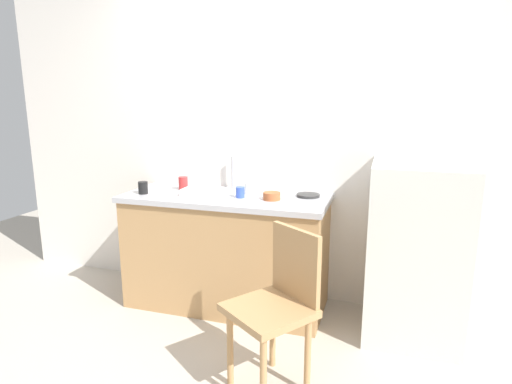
% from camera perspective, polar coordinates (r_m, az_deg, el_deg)
% --- Properties ---
extents(ground_plane, '(8.00, 8.00, 0.00)m').
position_cam_1_polar(ground_plane, '(2.82, -2.21, -21.32)').
color(ground_plane, '#BCB2A3').
extents(back_wall, '(4.80, 0.10, 2.48)m').
position_cam_1_polar(back_wall, '(3.33, 3.37, 6.68)').
color(back_wall, white).
rests_on(back_wall, ground_plane).
extents(cabinet_base, '(1.48, 0.60, 0.83)m').
position_cam_1_polar(cabinet_base, '(3.28, -3.95, -8.19)').
color(cabinet_base, tan).
rests_on(cabinet_base, ground_plane).
extents(countertop, '(1.52, 0.64, 0.04)m').
position_cam_1_polar(countertop, '(3.16, -4.07, -0.77)').
color(countertop, '#B7B7BC').
rests_on(countertop, cabinet_base).
extents(faucet, '(0.02, 0.02, 0.26)m').
position_cam_1_polar(faucet, '(3.37, -3.12, 2.64)').
color(faucet, '#B7B7BC').
rests_on(faucet, countertop).
extents(refrigerator, '(0.60, 0.64, 1.17)m').
position_cam_1_polar(refrigerator, '(3.02, 20.61, -7.43)').
color(refrigerator, silver).
rests_on(refrigerator, ground_plane).
extents(chair, '(0.56, 0.56, 0.89)m').
position_cam_1_polar(chair, '(2.36, 2.93, -14.58)').
color(chair, tan).
rests_on(chair, ground_plane).
extents(dish_tray, '(0.28, 0.20, 0.05)m').
position_cam_1_polar(dish_tray, '(3.17, -7.24, 0.03)').
color(dish_tray, white).
rests_on(dish_tray, countertop).
extents(terracotta_bowl, '(0.12, 0.12, 0.05)m').
position_cam_1_polar(terracotta_bowl, '(3.00, 2.13, -0.54)').
color(terracotta_bowl, '#B25B33').
rests_on(terracotta_bowl, countertop).
extents(hotplate, '(0.17, 0.17, 0.02)m').
position_cam_1_polar(hotplate, '(3.12, 7.02, -0.44)').
color(hotplate, '#2D2D2D').
rests_on(hotplate, countertop).
extents(cup_red, '(0.07, 0.07, 0.10)m').
position_cam_1_polar(cup_red, '(3.37, -9.76, 1.17)').
color(cup_red, red).
rests_on(cup_red, countertop).
extents(cup_white, '(0.07, 0.07, 0.08)m').
position_cam_1_polar(cup_white, '(3.19, -0.98, 0.53)').
color(cup_white, white).
rests_on(cup_white, countertop).
extents(cup_blue, '(0.07, 0.07, 0.08)m').
position_cam_1_polar(cup_blue, '(3.06, -2.14, -0.03)').
color(cup_blue, blue).
rests_on(cup_blue, countertop).
extents(cup_black, '(0.07, 0.07, 0.09)m').
position_cam_1_polar(cup_black, '(3.29, -14.94, 0.57)').
color(cup_black, black).
rests_on(cup_black, countertop).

